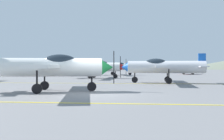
% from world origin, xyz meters
% --- Properties ---
extents(ground_plane, '(400.00, 400.00, 0.00)m').
position_xyz_m(ground_plane, '(0.00, 0.00, 0.00)').
color(ground_plane, slate).
extents(apron_line_near, '(80.00, 0.16, 0.01)m').
position_xyz_m(apron_line_near, '(0.00, -3.41, 0.01)').
color(apron_line_near, yellow).
rests_on(apron_line_near, ground_plane).
extents(apron_line_far, '(80.00, 0.16, 0.01)m').
position_xyz_m(apron_line_far, '(0.00, 8.51, 0.01)').
color(apron_line_far, yellow).
rests_on(apron_line_far, ground_plane).
extents(airplane_near, '(8.36, 9.54, 2.86)m').
position_xyz_m(airplane_near, '(-3.01, 1.02, 1.61)').
color(airplane_near, white).
rests_on(airplane_near, ground_plane).
extents(airplane_mid, '(8.32, 9.56, 2.86)m').
position_xyz_m(airplane_mid, '(5.21, 9.51, 1.61)').
color(airplane_mid, silver).
rests_on(airplane_mid, ground_plane).
extents(airplane_far, '(8.29, 9.54, 2.86)m').
position_xyz_m(airplane_far, '(-2.73, 18.00, 1.61)').
color(airplane_far, white).
rests_on(airplane_far, ground_plane).
extents(airplane_back, '(8.36, 9.55, 2.86)m').
position_xyz_m(airplane_back, '(-0.84, 29.65, 1.61)').
color(airplane_back, white).
rests_on(airplane_back, ground_plane).
extents(car_sedan, '(2.51, 4.52, 1.62)m').
position_xyz_m(car_sedan, '(13.77, 35.67, 0.84)').
color(car_sedan, red).
rests_on(car_sedan, ground_plane).
extents(hill_left, '(89.22, 89.22, 6.20)m').
position_xyz_m(hill_left, '(-73.90, 136.85, 3.10)').
color(hill_left, '#4C6651').
rests_on(hill_left, ground_plane).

